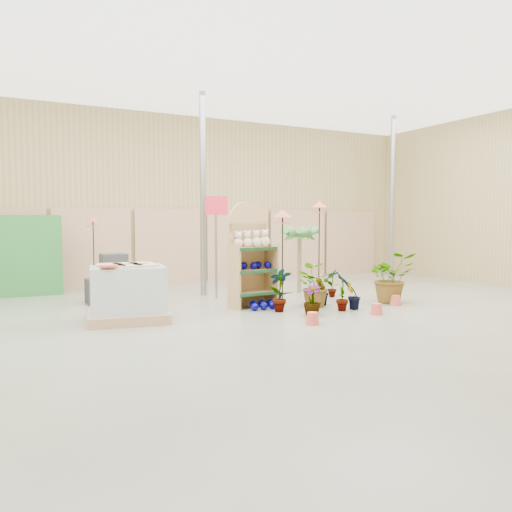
# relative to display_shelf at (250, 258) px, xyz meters

# --- Properties ---
(room) EXTENTS (15.20, 12.10, 4.70)m
(room) POSITION_rel_display_shelf_xyz_m (-0.28, -0.83, 1.28)
(room) COLOR slate
(room) RESTS_ON ground
(display_shelf) EXTENTS (0.90, 0.61, 2.05)m
(display_shelf) POSITION_rel_display_shelf_xyz_m (0.00, 0.00, 0.00)
(display_shelf) COLOR #AC8454
(display_shelf) RESTS_ON ground
(teddy_bears) EXTENTS (0.76, 0.20, 0.32)m
(teddy_bears) POSITION_rel_display_shelf_xyz_m (0.03, -0.10, 0.36)
(teddy_bears) COLOR beige
(teddy_bears) RESTS_ON display_shelf
(gazing_balls_shelf) EXTENTS (0.75, 0.26, 0.14)m
(gazing_balls_shelf) POSITION_rel_display_shelf_xyz_m (0.00, -0.13, -0.13)
(gazing_balls_shelf) COLOR #030264
(gazing_balls_shelf) RESTS_ON display_shelf
(gazing_balls_floor) EXTENTS (0.63, 0.39, 0.15)m
(gazing_balls_floor) POSITION_rel_display_shelf_xyz_m (0.08, -0.41, -0.86)
(gazing_balls_floor) COLOR #030264
(gazing_balls_floor) RESTS_ON ground
(pallet_stack) EXTENTS (1.45, 1.27, 0.96)m
(pallet_stack) POSITION_rel_display_shelf_xyz_m (-2.46, -0.41, -0.47)
(pallet_stack) COLOR tan
(pallet_stack) RESTS_ON ground
(charcoal_planters) EXTENTS (0.80, 0.50, 1.00)m
(charcoal_planters) POSITION_rel_display_shelf_xyz_m (-2.37, 1.68, -0.52)
(charcoal_planters) COLOR #252527
(charcoal_planters) RESTS_ON ground
(trellis_stock) EXTENTS (2.00, 0.30, 1.80)m
(trellis_stock) POSITION_rel_display_shelf_xyz_m (-4.08, 3.46, -0.04)
(trellis_stock) COLOR #297530
(trellis_stock) RESTS_ON ground
(offer_sign) EXTENTS (0.50, 0.08, 2.20)m
(offer_sign) POSITION_rel_display_shelf_xyz_m (-0.18, 1.24, 0.63)
(offer_sign) COLOR gray
(offer_sign) RESTS_ON ground
(bird_table_front) EXTENTS (0.34, 0.34, 1.87)m
(bird_table_front) POSITION_rel_display_shelf_xyz_m (0.33, -0.71, 0.80)
(bird_table_front) COLOR black
(bird_table_front) RESTS_ON ground
(bird_table_right) EXTENTS (0.34, 0.34, 2.09)m
(bird_table_right) POSITION_rel_display_shelf_xyz_m (1.64, 0.01, 1.00)
(bird_table_right) COLOR black
(bird_table_right) RESTS_ON ground
(bird_table_back) EXTENTS (0.34, 0.34, 1.80)m
(bird_table_back) POSITION_rel_display_shelf_xyz_m (-2.47, 2.90, 0.73)
(bird_table_back) COLOR black
(bird_table_back) RESTS_ON ground
(palm) EXTENTS (0.70, 0.70, 1.64)m
(palm) POSITION_rel_display_shelf_xyz_m (1.86, 1.14, 0.45)
(palm) COLOR #776649
(palm) RESTS_ON ground
(potted_plant_0) EXTENTS (0.46, 0.34, 0.82)m
(potted_plant_0) POSITION_rel_display_shelf_xyz_m (0.22, -0.81, -0.53)
(potted_plant_0) COLOR #408239
(potted_plant_0) RESTS_ON ground
(potted_plant_1) EXTENTS (0.39, 0.41, 0.57)m
(potted_plant_1) POSITION_rel_display_shelf_xyz_m (1.29, -0.61, -0.65)
(potted_plant_1) COLOR #408239
(potted_plant_1) RESTS_ON ground
(potted_plant_2) EXTENTS (0.93, 0.97, 0.83)m
(potted_plant_2) POSITION_rel_display_shelf_xyz_m (1.07, -0.62, -0.52)
(potted_plant_2) COLOR #408239
(potted_plant_2) RESTS_ON ground
(potted_plant_4) EXTENTS (0.37, 0.30, 0.62)m
(potted_plant_4) POSITION_rel_display_shelf_xyz_m (2.14, 0.22, -0.63)
(potted_plant_4) COLOR #408239
(potted_plant_4) RESTS_ON ground
(potted_plant_5) EXTENTS (0.35, 0.30, 0.56)m
(potted_plant_5) POSITION_rel_display_shelf_xyz_m (0.57, -0.10, -0.66)
(potted_plant_5) COLOR #408239
(potted_plant_5) RESTS_ON ground
(potted_plant_7) EXTENTS (0.42, 0.42, 0.55)m
(potted_plant_7) POSITION_rel_display_shelf_xyz_m (0.54, -1.39, -0.66)
(potted_plant_7) COLOR #408239
(potted_plant_7) RESTS_ON ground
(potted_plant_8) EXTENTS (0.38, 0.45, 0.73)m
(potted_plant_8) POSITION_rel_display_shelf_xyz_m (1.29, -1.27, -0.57)
(potted_plant_8) COLOR #408239
(potted_plant_8) RESTS_ON ground
(potted_plant_9) EXTENTS (0.31, 0.25, 0.54)m
(potted_plant_9) POSITION_rel_display_shelf_xyz_m (1.56, -1.24, -0.67)
(potted_plant_9) COLOR #408239
(potted_plant_9) RESTS_ON ground
(potted_plant_10) EXTENTS (1.15, 1.08, 1.04)m
(potted_plant_10) POSITION_rel_display_shelf_xyz_m (2.76, -0.94, -0.42)
(potted_plant_10) COLOR #408239
(potted_plant_10) RESTS_ON ground
(potted_plant_11) EXTENTS (0.35, 0.35, 0.56)m
(potted_plant_11) POSITION_rel_display_shelf_xyz_m (0.51, 1.18, -0.66)
(potted_plant_11) COLOR #408239
(potted_plant_11) RESTS_ON ground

